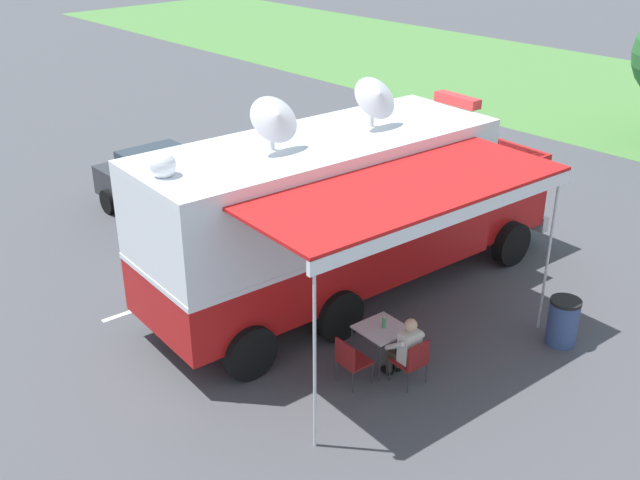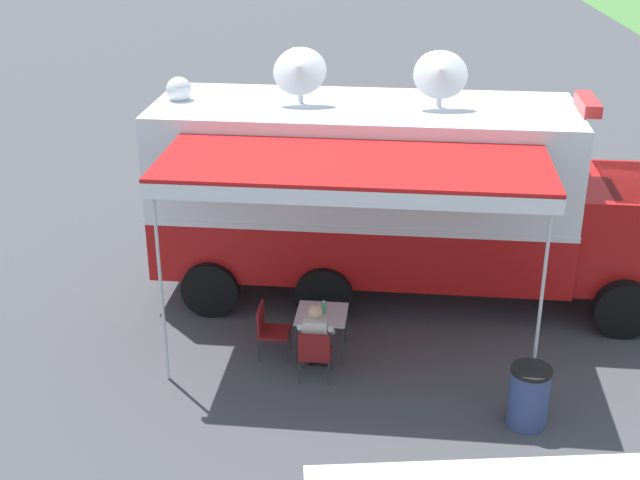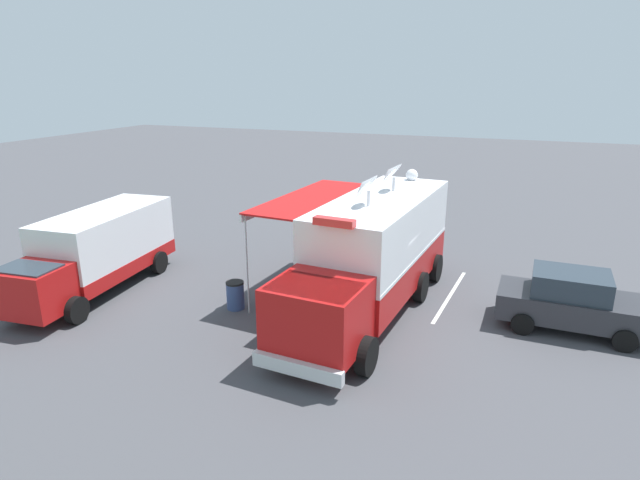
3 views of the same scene
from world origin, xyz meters
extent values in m
plane|color=#47474C|center=(0.00, 0.00, 0.00)|extent=(100.00, 100.00, 0.00)
cube|color=silver|center=(-2.16, -1.26, 0.00)|extent=(0.49, 4.80, 0.01)
cube|color=#B71414|center=(0.00, 0.00, 1.15)|extent=(3.04, 7.37, 1.10)
cube|color=white|center=(0.00, 0.00, 2.55)|extent=(3.04, 7.37, 1.70)
cube|color=white|center=(0.00, 0.00, 1.70)|extent=(3.07, 7.39, 0.10)
cube|color=#B71414|center=(0.36, 4.64, 1.45)|extent=(2.45, 2.27, 1.70)
cube|color=#28333D|center=(0.37, 4.84, 1.95)|extent=(2.26, 1.63, 0.70)
cube|color=silver|center=(0.44, 5.76, 0.55)|extent=(2.38, 0.38, 0.36)
cylinder|color=black|center=(-0.91, 4.53, 0.50)|extent=(0.38, 1.02, 1.00)
cylinder|color=black|center=(1.59, 4.34, 0.50)|extent=(0.38, 1.02, 1.00)
cylinder|color=black|center=(-1.29, -0.44, 0.50)|extent=(0.38, 1.02, 1.00)
cylinder|color=black|center=(1.20, -0.63, 0.50)|extent=(0.38, 1.02, 1.00)
cylinder|color=black|center=(-1.44, -2.42, 0.50)|extent=(0.38, 1.02, 1.00)
cylinder|color=black|center=(1.05, -2.61, 0.50)|extent=(0.38, 1.02, 1.00)
cube|color=white|center=(0.00, 0.00, 3.45)|extent=(3.04, 7.37, 0.10)
cube|color=red|center=(0.28, 3.69, 3.62)|extent=(1.12, 0.36, 0.20)
cylinder|color=silver|center=(-0.08, -1.08, 3.73)|extent=(0.10, 0.10, 0.45)
cone|color=silver|center=(0.07, -1.09, 4.13)|extent=(0.78, 0.95, 0.81)
cylinder|color=silver|center=(0.10, 1.26, 3.73)|extent=(0.10, 0.10, 0.45)
cone|color=silver|center=(0.25, 1.24, 4.13)|extent=(0.78, 0.95, 0.81)
sphere|color=white|center=(-0.25, -3.19, 3.68)|extent=(0.44, 0.44, 0.44)
cube|color=red|center=(2.34, -0.18, 3.25)|extent=(2.64, 5.91, 0.06)
cube|color=white|center=(3.40, -0.26, 3.11)|extent=(0.52, 5.75, 0.24)
cylinder|color=silver|center=(3.55, 2.47, 1.63)|extent=(0.05, 0.05, 3.25)
cylinder|color=silver|center=(3.13, -2.98, 1.63)|extent=(0.05, 0.05, 3.25)
cube|color=silver|center=(2.31, -0.64, 0.71)|extent=(0.86, 0.86, 0.03)
cylinder|color=#333338|center=(1.97, -0.25, 0.35)|extent=(0.03, 0.03, 0.70)
cylinder|color=#333338|center=(2.71, -0.30, 0.35)|extent=(0.03, 0.03, 0.70)
cylinder|color=#333338|center=(1.91, -0.98, 0.35)|extent=(0.03, 0.03, 0.70)
cylinder|color=#333338|center=(2.65, -1.04, 0.35)|extent=(0.03, 0.03, 0.70)
cylinder|color=#3F9959|center=(2.32, -0.61, 0.83)|extent=(0.07, 0.07, 0.20)
cylinder|color=white|center=(2.32, -0.61, 0.94)|extent=(0.04, 0.04, 0.02)
cube|color=maroon|center=(3.01, -0.72, 0.42)|extent=(0.52, 0.52, 0.04)
cube|color=maroon|center=(3.23, -0.73, 0.65)|extent=(0.08, 0.48, 0.44)
cylinder|color=#333338|center=(2.77, -0.92, 0.21)|extent=(0.02, 0.02, 0.42)
cylinder|color=#333338|center=(2.81, -0.48, 0.21)|extent=(0.02, 0.02, 0.42)
cylinder|color=#333338|center=(3.21, -0.95, 0.21)|extent=(0.02, 0.02, 0.42)
cylinder|color=#333338|center=(3.25, -0.52, 0.21)|extent=(0.02, 0.02, 0.42)
cube|color=maroon|center=(2.39, -1.39, 0.42)|extent=(0.52, 0.52, 0.04)
cube|color=maroon|center=(2.37, -1.61, 0.65)|extent=(0.48, 0.08, 0.44)
cylinder|color=#333338|center=(2.19, -1.16, 0.21)|extent=(0.02, 0.02, 0.42)
cylinder|color=#333338|center=(2.63, -1.19, 0.21)|extent=(0.02, 0.02, 0.42)
cylinder|color=#333338|center=(2.15, -1.60, 0.21)|extent=(0.02, 0.02, 0.42)
cylinder|color=#333338|center=(2.59, -1.63, 0.21)|extent=(0.02, 0.02, 0.42)
cube|color=silver|center=(3.01, -0.72, 0.72)|extent=(0.27, 0.38, 0.56)
sphere|color=tan|center=(3.01, -0.72, 1.14)|extent=(0.22, 0.22, 0.22)
cylinder|color=silver|center=(2.87, -0.94, 0.76)|extent=(0.43, 0.12, 0.34)
cylinder|color=silver|center=(2.91, -0.48, 0.76)|extent=(0.43, 0.12, 0.34)
cylinder|color=#383323|center=(2.82, -0.80, 0.44)|extent=(0.39, 0.16, 0.13)
cylinder|color=#383323|center=(2.64, -0.79, 0.21)|extent=(0.11, 0.11, 0.42)
cube|color=black|center=(2.58, -0.79, 0.04)|extent=(0.25, 0.12, 0.07)
cylinder|color=#383323|center=(2.84, -0.60, 0.44)|extent=(0.39, 0.16, 0.13)
cylinder|color=#383323|center=(2.66, -0.59, 0.21)|extent=(0.11, 0.11, 0.42)
cube|color=black|center=(2.60, -0.59, 0.04)|extent=(0.25, 0.12, 0.07)
cylinder|color=#384C7F|center=(4.12, 2.30, 0.42)|extent=(0.56, 0.56, 0.85)
cylinder|color=black|center=(4.12, 2.30, 0.88)|extent=(0.57, 0.57, 0.06)
cube|color=white|center=(9.35, 2.07, 1.60)|extent=(2.56, 5.37, 2.20)
cube|color=#B71414|center=(9.35, 2.07, 0.75)|extent=(2.58, 5.39, 0.50)
cube|color=#B71414|center=(9.04, 5.46, 1.12)|extent=(2.03, 1.76, 1.40)
cube|color=#28333D|center=(9.03, 5.56, 1.57)|extent=(1.77, 1.25, 0.60)
cylinder|color=black|center=(8.03, 4.96, 0.42)|extent=(0.33, 0.86, 0.84)
cylinder|color=black|center=(10.12, 5.15, 0.42)|extent=(0.33, 0.86, 0.84)
cylinder|color=black|center=(8.43, 0.55, 0.42)|extent=(0.33, 0.86, 0.84)
cylinder|color=black|center=(10.52, 0.74, 0.42)|extent=(0.33, 0.86, 0.84)
cube|color=#2D2D33|center=(-5.82, -0.03, 0.70)|extent=(4.24, 1.91, 0.76)
cube|color=#28333D|center=(-5.67, -0.03, 1.42)|extent=(2.14, 1.65, 0.68)
cylinder|color=black|center=(-7.14, -0.89, 0.32)|extent=(0.65, 0.24, 0.64)
cylinder|color=black|center=(-7.10, 0.91, 0.32)|extent=(0.65, 0.24, 0.64)
cylinder|color=black|center=(-4.54, -0.96, 0.32)|extent=(0.65, 0.24, 0.64)
cylinder|color=black|center=(-4.49, 0.84, 0.32)|extent=(0.65, 0.24, 0.64)
camera|label=1|loc=(9.78, -8.97, 7.71)|focal=41.94mm
camera|label=2|loc=(14.27, -0.29, 7.28)|focal=48.20mm
camera|label=3|loc=(-4.07, 15.84, 7.18)|focal=29.71mm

